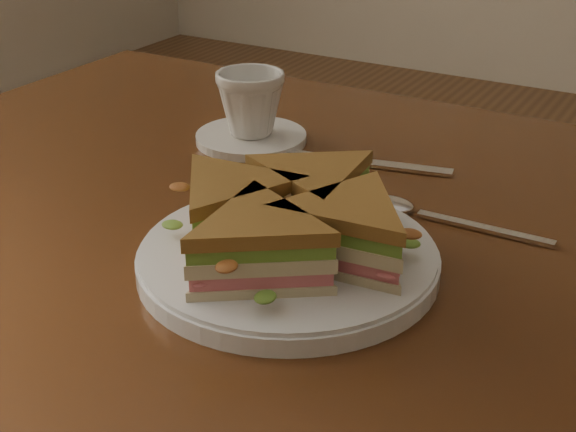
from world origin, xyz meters
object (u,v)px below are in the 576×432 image
at_px(spoon, 412,210).
at_px(knife, 349,162).
at_px(table, 341,317).
at_px(sandwich_wedges, 288,221).
at_px(saucer, 251,138).
at_px(coffee_cup, 250,103).
at_px(plate, 288,260).

height_order(spoon, knife, spoon).
xyz_separation_m(table, spoon, (0.04, 0.06, 0.10)).
bearing_deg(sandwich_wedges, saucer, 128.29).
bearing_deg(saucer, coffee_cup, 0.00).
bearing_deg(knife, table, -77.74).
xyz_separation_m(plate, coffee_cup, (-0.19, 0.24, 0.04)).
height_order(sandwich_wedges, saucer, sandwich_wedges).
relative_size(table, knife, 5.64).
relative_size(spoon, saucer, 1.40).
bearing_deg(coffee_cup, saucer, 0.00).
height_order(spoon, saucer, same).
height_order(table, spoon, spoon).
relative_size(table, sandwich_wedges, 4.84).
bearing_deg(knife, sandwich_wedges, -88.43).
bearing_deg(plate, knife, 103.69).
distance_m(plate, coffee_cup, 0.31).
height_order(knife, saucer, saucer).
height_order(plate, coffee_cup, coffee_cup).
relative_size(spoon, knife, 0.86).
distance_m(sandwich_wedges, coffee_cup, 0.30).
distance_m(table, knife, 0.19).
xyz_separation_m(saucer, coffee_cup, (0.00, 0.00, 0.04)).
bearing_deg(table, saucer, 143.18).
bearing_deg(spoon, knife, 141.43).
height_order(table, saucer, saucer).
relative_size(sandwich_wedges, coffee_cup, 3.08).
distance_m(table, saucer, 0.27).
xyz_separation_m(spoon, saucer, (-0.24, 0.09, 0.00)).
height_order(sandwich_wedges, coffee_cup, coffee_cup).
distance_m(table, spoon, 0.13).
bearing_deg(knife, spoon, -50.19).
relative_size(plate, coffee_cup, 3.18).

